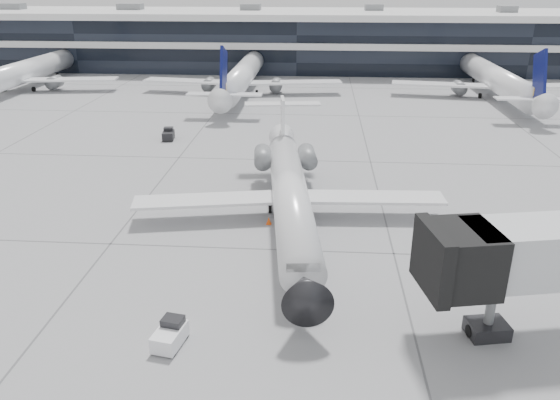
{
  "coord_description": "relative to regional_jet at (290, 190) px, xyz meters",
  "views": [
    {
      "loc": [
        4.64,
        -33.76,
        17.72
      ],
      "look_at": [
        1.94,
        2.82,
        2.6
      ],
      "focal_mm": 35.0,
      "sensor_mm": 36.0,
      "label": 1
    }
  ],
  "objects": [
    {
      "name": "bg_jet_left",
      "position": [
        -47.51,
        49.61,
        -2.39
      ],
      "size": [
        32.0,
        40.0,
        9.6
      ],
      "primitive_type": null,
      "color": "white",
      "rests_on": "ground"
    },
    {
      "name": "terminal",
      "position": [
        -2.51,
        76.61,
        2.61
      ],
      "size": [
        170.0,
        22.0,
        10.0
      ],
      "primitive_type": "cube",
      "color": "black",
      "rests_on": "ground"
    },
    {
      "name": "ground",
      "position": [
        -2.51,
        -5.39,
        -2.39
      ],
      "size": [
        220.0,
        220.0,
        0.0
      ],
      "primitive_type": "plane",
      "color": "gray",
      "rests_on": "ground"
    },
    {
      "name": "baggage_tug",
      "position": [
        -5.24,
        -16.32,
        -1.78
      ],
      "size": [
        1.63,
        2.32,
        1.35
      ],
      "rotation": [
        0.0,
        0.0,
        -0.19
      ],
      "color": "white",
      "rests_on": "ground"
    },
    {
      "name": "traffic_cone",
      "position": [
        -1.54,
        -1.19,
        -2.11
      ],
      "size": [
        0.48,
        0.48,
        0.59
      ],
      "rotation": [
        0.0,
        0.0,
        0.22
      ],
      "color": "#FF520D",
      "rests_on": "ground"
    },
    {
      "name": "regional_jet",
      "position": [
        0.0,
        0.0,
        0.0
      ],
      "size": [
        24.27,
        30.3,
        6.99
      ],
      "rotation": [
        0.0,
        0.0,
        0.11
      ],
      "color": "white",
      "rests_on": "ground"
    },
    {
      "name": "bg_jet_right",
      "position": [
        29.49,
        49.61,
        -2.39
      ],
      "size": [
        32.0,
        40.0,
        9.6
      ],
      "primitive_type": null,
      "color": "white",
      "rests_on": "ground"
    },
    {
      "name": "far_tug",
      "position": [
        -15.38,
        21.34,
        -1.79
      ],
      "size": [
        1.52,
        2.25,
        1.33
      ],
      "rotation": [
        0.0,
        0.0,
        0.14
      ],
      "color": "black",
      "rests_on": "ground"
    },
    {
      "name": "bg_jet_center",
      "position": [
        -10.51,
        49.61,
        -2.39
      ],
      "size": [
        32.0,
        40.0,
        9.6
      ],
      "primitive_type": null,
      "color": "white",
      "rests_on": "ground"
    }
  ]
}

